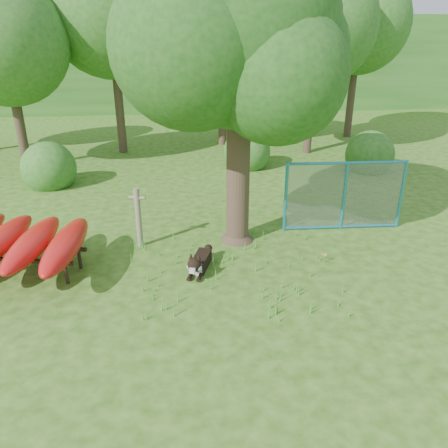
{
  "coord_description": "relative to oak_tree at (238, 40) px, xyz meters",
  "views": [
    {
      "loc": [
        -0.79,
        -7.3,
        4.69
      ],
      "look_at": [
        0.2,
        1.2,
        1.0
      ],
      "focal_mm": 35.0,
      "sensor_mm": 36.0,
      "label": 1
    }
  ],
  "objects": [
    {
      "name": "wooded_hillside",
      "position": [
        -0.64,
        25.49,
        -1.62
      ],
      "size": [
        80.0,
        12.0,
        6.0
      ],
      "primitive_type": "cube",
      "color": "#275F1E",
      "rests_on": "ground"
    },
    {
      "name": "shrub_mid",
      "position": [
        1.36,
        6.49,
        -4.62
      ],
      "size": [
        1.8,
        1.8,
        1.8
      ],
      "primitive_type": "sphere",
      "color": "#275F1E",
      "rests_on": "ground"
    },
    {
      "name": "bg_tree_b",
      "position": [
        -3.64,
        9.49,
        0.99
      ],
      "size": [
        5.2,
        5.2,
        8.22
      ],
      "color": "#37281E",
      "rests_on": "ground"
    },
    {
      "name": "bg_tree_d",
      "position": [
        4.36,
        8.49,
        0.47
      ],
      "size": [
        4.8,
        4.8,
        7.5
      ],
      "color": "#37281E",
      "rests_on": "ground"
    },
    {
      "name": "husky_dog",
      "position": [
        -1.0,
        -1.5,
        -4.42
      ],
      "size": [
        0.63,
        1.23,
        0.57
      ],
      "rotation": [
        0.0,
        0.0,
        -0.32
      ],
      "color": "black",
      "rests_on": "ground"
    },
    {
      "name": "shrub_right",
      "position": [
        5.86,
        5.49,
        -4.62
      ],
      "size": [
        1.8,
        1.8,
        1.8
      ],
      "primitive_type": "sphere",
      "color": "#275F1E",
      "rests_on": "ground"
    },
    {
      "name": "oak_tree",
      "position": [
        0.0,
        0.0,
        0.0
      ],
      "size": [
        5.31,
        4.63,
        6.93
      ],
      "rotation": [
        0.0,
        0.0,
        0.21
      ],
      "color": "#37281E",
      "rests_on": "ground"
    },
    {
      "name": "ground",
      "position": [
        -0.64,
        -2.51,
        -4.62
      ],
      "size": [
        80.0,
        80.0,
        0.0
      ],
      "primitive_type": "plane",
      "color": "#275110",
      "rests_on": "ground"
    },
    {
      "name": "kayak_rack",
      "position": [
        -4.8,
        -1.11,
        -3.9
      ],
      "size": [
        3.08,
        3.31,
        0.94
      ],
      "rotation": [
        0.0,
        0.0,
        -0.25
      ],
      "color": "black",
      "rests_on": "ground"
    },
    {
      "name": "bg_tree_e",
      "position": [
        7.36,
        11.49,
        0.61
      ],
      "size": [
        4.6,
        4.6,
        7.55
      ],
      "color": "#37281E",
      "rests_on": "ground"
    },
    {
      "name": "shrub_left",
      "position": [
        -5.64,
        4.99,
        -4.62
      ],
      "size": [
        1.8,
        1.8,
        1.8
      ],
      "primitive_type": "sphere",
      "color": "#275F1E",
      "rests_on": "ground"
    },
    {
      "name": "wooden_post",
      "position": [
        -2.34,
        -0.09,
        -3.84
      ],
      "size": [
        0.4,
        0.17,
        1.47
      ],
      "rotation": [
        0.0,
        0.0,
        -0.23
      ],
      "color": "#6D6552",
      "rests_on": "ground"
    },
    {
      "name": "bg_tree_c",
      "position": [
        0.86,
        10.49,
        -0.51
      ],
      "size": [
        4.0,
        4.0,
        6.12
      ],
      "color": "#37281E",
      "rests_on": "ground"
    },
    {
      "name": "bg_tree_a",
      "position": [
        -7.14,
        7.49,
        -0.13
      ],
      "size": [
        4.4,
        4.4,
        6.7
      ],
      "color": "#37281E",
      "rests_on": "ground"
    },
    {
      "name": "wildflower_clump",
      "position": [
        1.81,
        -1.45,
        -4.44
      ],
      "size": [
        0.1,
        0.09,
        0.22
      ],
      "rotation": [
        0.0,
        0.0,
        0.03
      ],
      "color": "#479330",
      "rests_on": "ground"
    },
    {
      "name": "fence_section",
      "position": [
        2.87,
        0.34,
        -3.7
      ],
      "size": [
        3.13,
        0.21,
        3.04
      ],
      "rotation": [
        0.0,
        0.0,
        -0.04
      ],
      "color": "teal",
      "rests_on": "ground"
    }
  ]
}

